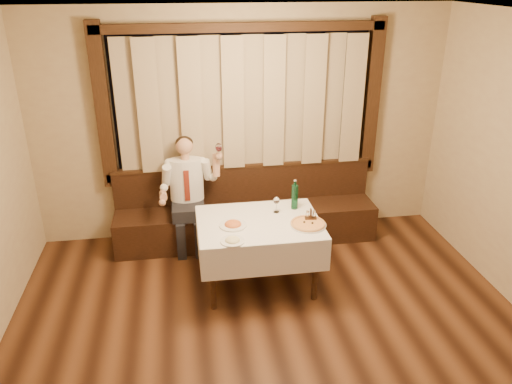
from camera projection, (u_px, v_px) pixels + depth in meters
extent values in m
cube|color=silver|center=(308.00, 33.00, 2.78)|extent=(5.00, 6.00, 0.01)
cube|color=tan|center=(242.00, 126.00, 6.05)|extent=(5.00, 0.01, 2.80)
cube|color=black|center=(242.00, 102.00, 5.91)|extent=(3.00, 0.02, 1.60)
cube|color=orange|center=(184.00, 129.00, 5.93)|extent=(0.50, 0.01, 0.40)
cube|color=black|center=(243.00, 170.00, 6.22)|extent=(3.30, 0.12, 0.10)
cube|color=black|center=(242.00, 27.00, 5.53)|extent=(3.30, 0.12, 0.10)
cube|color=black|center=(103.00, 108.00, 5.65)|extent=(0.16, 0.12, 1.90)
cube|color=black|center=(372.00, 98.00, 6.10)|extent=(0.16, 0.12, 1.90)
cube|color=#9A8463|center=(243.00, 104.00, 5.82)|extent=(2.90, 0.08, 1.55)
cube|color=black|center=(246.00, 224.00, 6.24)|extent=(3.20, 0.60, 0.45)
cube|color=black|center=(244.00, 183.00, 6.28)|extent=(3.20, 0.12, 0.45)
cube|color=black|center=(243.00, 165.00, 6.18)|extent=(3.20, 0.14, 0.04)
cylinder|color=black|center=(213.00, 278.00, 4.90)|extent=(0.06, 0.06, 0.71)
cylinder|color=black|center=(315.00, 270.00, 5.04)|extent=(0.06, 0.06, 0.71)
cylinder|color=black|center=(208.00, 242.00, 5.56)|extent=(0.06, 0.06, 0.71)
cylinder|color=black|center=(299.00, 235.00, 5.71)|extent=(0.06, 0.06, 0.71)
cube|color=black|center=(259.00, 224.00, 5.15)|extent=(1.20, 0.90, 0.04)
cube|color=white|center=(259.00, 222.00, 5.14)|extent=(1.26, 0.96, 0.01)
cube|color=white|center=(267.00, 261.00, 4.78)|extent=(1.26, 0.01, 0.35)
cube|color=white|center=(252.00, 216.00, 5.65)|extent=(1.26, 0.01, 0.35)
cube|color=white|center=(199.00, 241.00, 5.12)|extent=(0.01, 0.96, 0.35)
cube|color=white|center=(317.00, 232.00, 5.30)|extent=(0.01, 0.96, 0.35)
cylinder|color=white|center=(308.00, 225.00, 5.06)|extent=(0.37, 0.37, 0.01)
cylinder|color=orange|center=(308.00, 224.00, 5.05)|extent=(0.34, 0.34, 0.01)
torus|color=tan|center=(308.00, 223.00, 5.05)|extent=(0.36, 0.36, 0.03)
sphere|color=black|center=(304.00, 222.00, 5.06)|extent=(0.02, 0.02, 0.02)
sphere|color=black|center=(312.00, 223.00, 5.04)|extent=(0.02, 0.02, 0.02)
cylinder|color=white|center=(233.00, 225.00, 5.04)|extent=(0.28, 0.28, 0.02)
ellipsoid|color=#BD541E|center=(233.00, 221.00, 5.02)|extent=(0.17, 0.17, 0.08)
cylinder|color=white|center=(233.00, 241.00, 4.75)|extent=(0.23, 0.23, 0.01)
ellipsoid|color=#CDC085|center=(232.00, 237.00, 4.73)|extent=(0.15, 0.15, 0.07)
cylinder|color=#11532E|center=(295.00, 197.00, 5.37)|extent=(0.07, 0.07, 0.27)
cylinder|color=#11532E|center=(295.00, 184.00, 5.31)|extent=(0.03, 0.03, 0.06)
cylinder|color=silver|center=(295.00, 181.00, 5.29)|extent=(0.03, 0.03, 0.01)
cylinder|color=white|center=(276.00, 212.00, 5.33)|extent=(0.06, 0.06, 0.01)
cylinder|color=white|center=(276.00, 208.00, 5.31)|extent=(0.01, 0.01, 0.09)
ellipsoid|color=white|center=(276.00, 200.00, 5.28)|extent=(0.07, 0.07, 0.08)
cube|color=black|center=(311.00, 219.00, 5.15)|extent=(0.13, 0.07, 0.04)
cube|color=black|center=(311.00, 213.00, 5.12)|extent=(0.02, 0.06, 0.09)
cylinder|color=white|center=(307.00, 215.00, 5.13)|extent=(0.03, 0.03, 0.07)
cylinder|color=silver|center=(308.00, 212.00, 5.11)|extent=(0.03, 0.03, 0.01)
cylinder|color=white|center=(314.00, 215.00, 5.13)|extent=(0.03, 0.03, 0.07)
cylinder|color=silver|center=(314.00, 212.00, 5.12)|extent=(0.03, 0.03, 0.01)
cube|color=black|center=(188.00, 210.00, 5.92)|extent=(0.38, 0.43, 0.15)
cube|color=black|center=(181.00, 241.00, 5.84)|extent=(0.10, 0.11, 0.45)
cube|color=black|center=(199.00, 240.00, 5.86)|extent=(0.10, 0.11, 0.45)
ellipsoid|color=white|center=(186.00, 179.00, 5.91)|extent=(0.40, 0.25, 0.51)
cube|color=maroon|center=(187.00, 186.00, 5.81)|extent=(0.06, 0.01, 0.38)
cylinder|color=tan|center=(185.00, 156.00, 5.79)|extent=(0.09, 0.09, 0.08)
sphere|color=tan|center=(184.00, 146.00, 5.74)|extent=(0.20, 0.20, 0.20)
ellipsoid|color=black|center=(184.00, 143.00, 5.76)|extent=(0.20, 0.20, 0.15)
sphere|color=white|center=(169.00, 164.00, 5.80)|extent=(0.12, 0.12, 0.12)
sphere|color=white|center=(202.00, 162.00, 5.85)|extent=(0.12, 0.12, 0.12)
sphere|color=tan|center=(162.00, 203.00, 5.56)|extent=(0.08, 0.08, 0.08)
sphere|color=tan|center=(219.00, 156.00, 5.68)|extent=(0.09, 0.09, 0.09)
cylinder|color=white|center=(219.00, 154.00, 5.64)|extent=(0.01, 0.01, 0.10)
ellipsoid|color=white|center=(219.00, 147.00, 5.61)|extent=(0.08, 0.08, 0.10)
ellipsoid|color=#4C070F|center=(219.00, 148.00, 5.62)|extent=(0.06, 0.06, 0.06)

